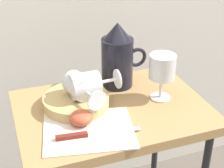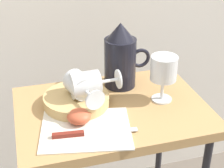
{
  "view_description": "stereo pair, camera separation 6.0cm",
  "coord_description": "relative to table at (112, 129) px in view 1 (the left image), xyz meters",
  "views": [
    {
      "loc": [
        -0.3,
        -0.85,
        1.29
      ],
      "look_at": [
        0.0,
        0.0,
        0.8
      ],
      "focal_mm": 56.04,
      "sensor_mm": 36.0,
      "label": 1
    },
    {
      "loc": [
        -0.25,
        -0.86,
        1.29
      ],
      "look_at": [
        0.0,
        0.0,
        0.8
      ],
      "focal_mm": 56.04,
      "sensor_mm": 36.0,
      "label": 2
    }
  ],
  "objects": [
    {
      "name": "curtain_drape",
      "position": [
        0.0,
        0.47,
        0.27
      ],
      "size": [
        2.4,
        0.03,
        1.82
      ],
      "primitive_type": "cube",
      "color": "silver",
      "rests_on": "ground_plane"
    },
    {
      "name": "wine_glass_upright",
      "position": [
        0.16,
        0.0,
        0.18
      ],
      "size": [
        0.08,
        0.08,
        0.15
      ],
      "color": "silver",
      "rests_on": "table"
    },
    {
      "name": "apple_half_left",
      "position": [
        -0.11,
        -0.06,
        0.1
      ],
      "size": [
        0.07,
        0.07,
        0.04
      ],
      "primitive_type": "ellipsoid",
      "color": "#C15133",
      "rests_on": "linen_napkin"
    },
    {
      "name": "wine_glass_tipped_near",
      "position": [
        -0.09,
        0.03,
        0.15
      ],
      "size": [
        0.1,
        0.16,
        0.07
      ],
      "color": "silver",
      "rests_on": "basket_tray"
    },
    {
      "name": "linen_napkin",
      "position": [
        -0.1,
        -0.09,
        0.08
      ],
      "size": [
        0.28,
        0.24,
        0.0
      ],
      "primitive_type": "cube",
      "rotation": [
        0.0,
        0.0,
        -0.2
      ],
      "color": "silver",
      "rests_on": "table"
    },
    {
      "name": "table",
      "position": [
        0.0,
        0.0,
        0.0
      ],
      "size": [
        0.58,
        0.41,
        0.72
      ],
      "color": "#AD8451",
      "rests_on": "ground_plane"
    },
    {
      "name": "pitcher",
      "position": [
        0.07,
        0.13,
        0.17
      ],
      "size": [
        0.16,
        0.1,
        0.22
      ],
      "color": "black",
      "rests_on": "table"
    },
    {
      "name": "knife",
      "position": [
        -0.12,
        -0.12,
        0.09
      ],
      "size": [
        0.23,
        0.04,
        0.01
      ],
      "color": "silver",
      "rests_on": "linen_napkin"
    },
    {
      "name": "wine_glass_tipped_far",
      "position": [
        -0.07,
        0.03,
        0.15
      ],
      "size": [
        0.15,
        0.08,
        0.08
      ],
      "color": "silver",
      "rests_on": "basket_tray"
    },
    {
      "name": "basket_tray",
      "position": [
        -0.1,
        0.04,
        0.1
      ],
      "size": [
        0.2,
        0.2,
        0.03
      ],
      "primitive_type": "cylinder",
      "color": "tan",
      "rests_on": "table"
    }
  ]
}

